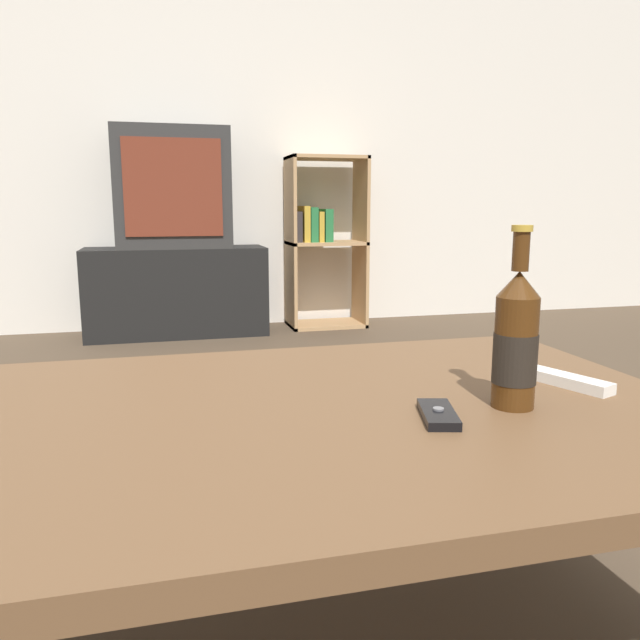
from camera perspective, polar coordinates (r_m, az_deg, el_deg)
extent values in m
cube|color=silver|center=(4.00, -11.82, 18.12)|extent=(8.00, 0.05, 2.60)
cube|color=brown|center=(1.02, -1.61, -9.13)|extent=(1.30, 0.85, 0.04)
cylinder|color=brown|center=(1.62, 16.45, -9.97)|extent=(0.07, 0.07, 0.39)
cube|color=black|center=(3.73, -12.96, 2.55)|extent=(1.03, 0.37, 0.51)
cube|color=#2D2D2D|center=(3.70, -13.34, 11.62)|extent=(0.63, 0.37, 0.67)
cube|color=maroon|center=(3.51, -13.27, 11.71)|extent=(0.52, 0.01, 0.52)
cube|color=tan|center=(3.83, -2.71, 7.00)|extent=(0.02, 0.30, 1.04)
cube|color=tan|center=(3.94, 3.74, 7.09)|extent=(0.02, 0.30, 1.04)
cube|color=tan|center=(3.94, 0.55, -0.38)|extent=(0.47, 0.30, 0.02)
cube|color=tan|center=(3.88, 0.56, 7.06)|extent=(0.47, 0.30, 0.02)
cube|color=tan|center=(3.88, 0.57, 14.61)|extent=(0.47, 0.30, 0.02)
cube|color=#2D2828|center=(3.83, -2.19, 8.52)|extent=(0.03, 0.21, 0.18)
cube|color=#B7932D|center=(3.84, -1.50, 8.78)|extent=(0.04, 0.21, 0.22)
cube|color=#236B38|center=(3.85, -0.83, 8.73)|extent=(0.04, 0.21, 0.21)
cube|color=#B7932D|center=(3.86, -0.20, 8.54)|extent=(0.03, 0.21, 0.18)
cube|color=#236B38|center=(3.87, 0.48, 8.66)|extent=(0.05, 0.21, 0.20)
cylinder|color=#47280F|center=(1.04, 17.41, -2.86)|extent=(0.07, 0.07, 0.18)
cylinder|color=black|center=(1.04, 17.38, -3.34)|extent=(0.07, 0.07, 0.08)
cone|color=#47280F|center=(1.02, 17.74, 3.15)|extent=(0.07, 0.07, 0.04)
cylinder|color=#47280F|center=(1.02, 17.90, 5.99)|extent=(0.03, 0.03, 0.06)
cylinder|color=#B79333|center=(1.01, 18.01, 7.98)|extent=(0.03, 0.03, 0.01)
cube|color=black|center=(0.98, 10.75, -8.47)|extent=(0.08, 0.13, 0.01)
cylinder|color=slate|center=(0.97, 10.77, -7.99)|extent=(0.02, 0.02, 0.00)
cube|color=white|center=(1.21, 21.61, -5.14)|extent=(0.10, 0.17, 0.02)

